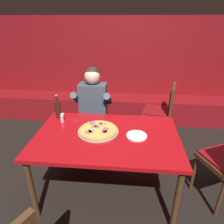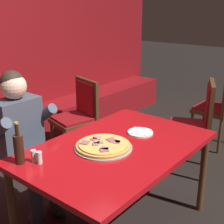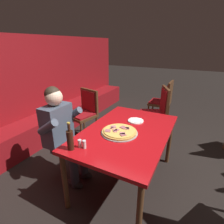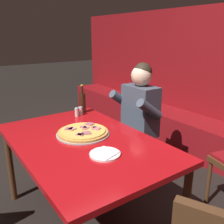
# 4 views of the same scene
# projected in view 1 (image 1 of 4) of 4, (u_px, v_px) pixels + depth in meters

# --- Properties ---
(ground_plane) EXTENTS (24.00, 24.00, 0.00)m
(ground_plane) POSITION_uv_depth(u_px,v_px,m) (108.00, 189.00, 2.39)
(ground_plane) COLOR black
(booth_wall_panel) EXTENTS (6.80, 0.16, 1.90)m
(booth_wall_panel) POSITION_uv_depth(u_px,v_px,m) (119.00, 68.00, 3.94)
(booth_wall_panel) COLOR maroon
(booth_wall_panel) RESTS_ON ground_plane
(booth_bench) EXTENTS (6.46, 0.48, 0.46)m
(booth_bench) POSITION_uv_depth(u_px,v_px,m) (118.00, 108.00, 3.96)
(booth_bench) COLOR maroon
(booth_bench) RESTS_ON ground_plane
(main_dining_table) EXTENTS (1.48, 0.96, 0.76)m
(main_dining_table) POSITION_uv_depth(u_px,v_px,m) (107.00, 141.00, 2.09)
(main_dining_table) COLOR #4C2D19
(main_dining_table) RESTS_ON ground_plane
(pizza) EXTENTS (0.43, 0.43, 0.05)m
(pizza) POSITION_uv_depth(u_px,v_px,m) (98.00, 130.00, 2.11)
(pizza) COLOR #9E9EA3
(pizza) RESTS_ON main_dining_table
(plate_white_paper) EXTENTS (0.21, 0.21, 0.02)m
(plate_white_paper) POSITION_uv_depth(u_px,v_px,m) (137.00, 136.00, 2.03)
(plate_white_paper) COLOR white
(plate_white_paper) RESTS_ON main_dining_table
(beer_bottle) EXTENTS (0.07, 0.07, 0.29)m
(beer_bottle) POSITION_uv_depth(u_px,v_px,m) (58.00, 109.00, 2.37)
(beer_bottle) COLOR black
(beer_bottle) RESTS_ON main_dining_table
(shaker_parmesan) EXTENTS (0.04, 0.04, 0.09)m
(shaker_parmesan) POSITION_uv_depth(u_px,v_px,m) (62.00, 119.00, 2.30)
(shaker_parmesan) COLOR silver
(shaker_parmesan) RESTS_ON main_dining_table
(shaker_black_pepper) EXTENTS (0.04, 0.04, 0.09)m
(shaker_black_pepper) POSITION_uv_depth(u_px,v_px,m) (63.00, 117.00, 2.34)
(shaker_black_pepper) COLOR silver
(shaker_black_pepper) RESTS_ON main_dining_table
(diner_seated_blue_shirt) EXTENTS (0.53, 0.53, 1.27)m
(diner_seated_blue_shirt) POSITION_uv_depth(u_px,v_px,m) (92.00, 109.00, 2.79)
(diner_seated_blue_shirt) COLOR black
(diner_seated_blue_shirt) RESTS_ON ground_plane
(dining_chair_by_booth) EXTENTS (0.53, 0.53, 0.95)m
(dining_chair_by_booth) POSITION_uv_depth(u_px,v_px,m) (163.00, 109.00, 3.14)
(dining_chair_by_booth) COLOR #4C2D19
(dining_chair_by_booth) RESTS_ON ground_plane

